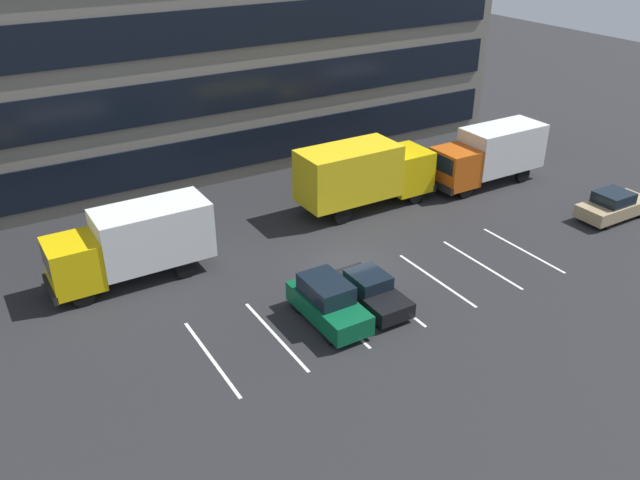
{
  "coord_description": "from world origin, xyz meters",
  "views": [
    {
      "loc": [
        -15.31,
        -22.64,
        15.8
      ],
      "look_at": [
        -1.13,
        0.78,
        1.4
      ],
      "focal_mm": 36.93,
      "sensor_mm": 36.0,
      "label": 1
    }
  ],
  "objects": [
    {
      "name": "ground_plane",
      "position": [
        0.0,
        0.0,
        0.0
      ],
      "size": [
        120.0,
        120.0,
        0.0
      ],
      "primitive_type": "plane",
      "color": "#262628"
    },
    {
      "name": "office_building",
      "position": [
        0.0,
        17.95,
        9.0
      ],
      "size": [
        40.47,
        10.77,
        18.0
      ],
      "color": "slate",
      "rests_on": "ground_plane"
    },
    {
      "name": "lot_markings",
      "position": [
        0.0,
        -3.12,
        0.0
      ],
      "size": [
        16.94,
        5.4,
        0.01
      ],
      "color": "silver",
      "rests_on": "ground_plane"
    },
    {
      "name": "box_truck_yellow_all",
      "position": [
        4.41,
        5.23,
        2.11
      ],
      "size": [
        8.09,
        2.68,
        3.75
      ],
      "color": "yellow",
      "rests_on": "ground_plane"
    },
    {
      "name": "box_truck_orange",
      "position": [
        13.0,
        4.24,
        1.95
      ],
      "size": [
        7.47,
        2.47,
        3.46
      ],
      "color": "#D85914",
      "rests_on": "ground_plane"
    },
    {
      "name": "box_truck_yellow",
      "position": [
        -8.95,
        4.14,
        1.94
      ],
      "size": [
        7.42,
        2.46,
        3.44
      ],
      "color": "yellow",
      "rests_on": "ground_plane"
    },
    {
      "name": "sedan_black",
      "position": [
        -1.03,
        -3.21,
        0.69
      ],
      "size": [
        1.71,
        4.09,
        1.46
      ],
      "color": "black",
      "rests_on": "ground_plane"
    },
    {
      "name": "suv_forest",
      "position": [
        -3.23,
        -3.31,
        0.91
      ],
      "size": [
        1.76,
        4.16,
        1.88
      ],
      "color": "#0C5933",
      "rests_on": "ground_plane"
    },
    {
      "name": "sedan_tan",
      "position": [
        15.38,
        -3.01,
        0.74
      ],
      "size": [
        4.35,
        1.82,
        1.56
      ],
      "color": "tan",
      "rests_on": "ground_plane"
    }
  ]
}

